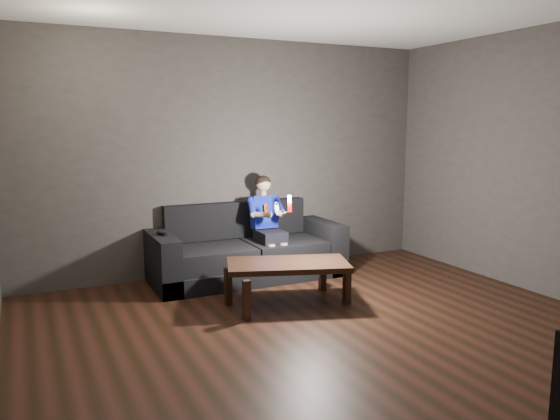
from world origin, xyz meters
TOP-DOWN VIEW (x-y plane):
  - floor at (0.00, 0.00)m, footprint 5.00×5.00m
  - back_wall at (0.00, 2.50)m, footprint 5.00×0.04m
  - sofa at (0.00, 2.15)m, footprint 2.15×0.93m
  - child at (0.25, 2.09)m, footprint 0.42×0.52m
  - wii_remote_red at (0.33, 1.69)m, footprint 0.06×0.08m
  - nunchuk_white at (0.18, 1.70)m, footprint 0.06×0.09m
  - wii_remote_black at (-0.96, 2.08)m, footprint 0.08×0.15m
  - coffee_table at (0.01, 1.09)m, footprint 1.28×0.92m

SIDE VIEW (x-z plane):
  - floor at x=0.00m, z-range 0.00..0.00m
  - sofa at x=0.00m, z-range -0.14..0.69m
  - coffee_table at x=0.01m, z-range 0.15..0.57m
  - wii_remote_black at x=-0.96m, z-range 0.58..0.62m
  - child at x=0.25m, z-range 0.17..1.21m
  - nunchuk_white at x=0.18m, z-range 0.78..0.92m
  - wii_remote_red at x=0.33m, z-range 0.79..0.98m
  - back_wall at x=0.00m, z-range 0.00..2.70m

